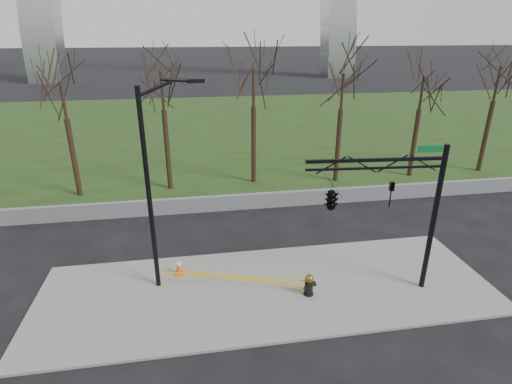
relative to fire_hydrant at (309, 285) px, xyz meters
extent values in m
plane|color=black|center=(-1.50, 0.65, -0.53)|extent=(500.00, 500.00, 0.00)
cube|color=slate|center=(-1.50, 0.65, -0.48)|extent=(18.00, 6.00, 0.10)
cube|color=#203212|center=(-1.50, 30.65, -0.50)|extent=(120.00, 40.00, 0.06)
cube|color=#59595B|center=(-1.50, 8.65, -0.08)|extent=(60.00, 0.30, 0.90)
cylinder|color=black|center=(-0.01, -0.01, -0.40)|extent=(0.38, 0.38, 0.07)
cylinder|color=black|center=(-0.01, -0.01, -0.10)|extent=(0.29, 0.29, 0.68)
cylinder|color=black|center=(0.20, 0.09, -0.04)|extent=(0.28, 0.25, 0.18)
cylinder|color=black|center=(-0.17, -0.07, -0.07)|extent=(0.15, 0.15, 0.11)
cylinder|color=brown|center=(-0.01, -0.01, 0.26)|extent=(0.34, 0.34, 0.07)
ellipsoid|color=brown|center=(-0.01, -0.01, 0.33)|extent=(0.32, 0.32, 0.24)
cylinder|color=brown|center=(-0.01, -0.01, 0.47)|extent=(0.07, 0.07, 0.09)
cube|color=#F14C0C|center=(-5.02, 2.25, -0.41)|extent=(0.38, 0.38, 0.04)
cone|color=#F14C0C|center=(-5.02, 2.25, -0.06)|extent=(0.28, 0.28, 0.66)
cylinder|color=white|center=(-5.02, 2.25, 0.06)|extent=(0.21, 0.21, 0.10)
cylinder|color=black|center=(-5.84, 1.60, 3.47)|extent=(0.18, 0.18, 8.00)
cylinder|color=black|center=(-5.30, 1.73, 7.32)|extent=(1.26, 0.41, 0.56)
cylinder|color=black|center=(-4.47, 1.92, 7.57)|extent=(1.20, 0.40, 0.22)
cube|color=black|center=(-3.89, 2.06, 7.52)|extent=(0.63, 0.35, 0.14)
cylinder|color=black|center=(4.66, -0.21, 2.47)|extent=(0.20, 0.20, 6.00)
cube|color=black|center=(2.16, -0.02, 4.97)|extent=(4.99, 0.50, 0.12)
cube|color=black|center=(2.16, -0.02, 4.67)|extent=(4.99, 0.46, 0.08)
cube|color=#0C5926|center=(4.06, -0.16, 5.32)|extent=(0.90, 0.11, 0.25)
imported|color=black|center=(2.86, -0.07, 3.62)|extent=(0.18, 0.21, 1.00)
imported|color=black|center=(0.67, 0.09, 3.62)|extent=(0.71, 2.52, 1.00)
cube|color=yellow|center=(-2.92, 0.80, 0.18)|extent=(5.83, 1.61, 0.08)
cube|color=yellow|center=(-2.52, 1.12, -0.21)|extent=(5.01, 2.26, 0.08)
camera|label=1|loc=(-4.15, -12.50, 9.17)|focal=28.09mm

